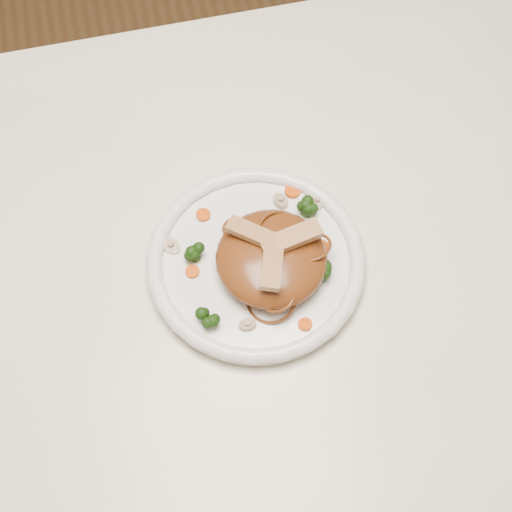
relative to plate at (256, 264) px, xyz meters
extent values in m
plane|color=brown|center=(-0.04, 0.04, -0.76)|extent=(4.00, 4.00, 0.00)
cube|color=white|center=(-0.04, 0.04, -0.03)|extent=(1.20, 0.80, 0.04)
cylinder|color=brown|center=(0.50, 0.38, -0.40)|extent=(0.06, 0.06, 0.71)
cylinder|color=white|center=(0.00, 0.00, 0.00)|extent=(0.35, 0.35, 0.02)
ellipsoid|color=brown|center=(0.02, -0.01, 0.03)|extent=(0.14, 0.14, 0.04)
cube|color=tan|center=(0.04, -0.01, 0.06)|extent=(0.08, 0.04, 0.01)
cube|color=tan|center=(0.00, 0.01, 0.06)|extent=(0.06, 0.06, 0.01)
cube|color=tan|center=(0.01, -0.03, 0.06)|extent=(0.05, 0.08, 0.01)
cylinder|color=#DA4608|center=(0.07, 0.09, 0.01)|extent=(0.03, 0.03, 0.00)
cylinder|color=#DA4608|center=(-0.08, 0.00, 0.01)|extent=(0.02, 0.02, 0.00)
cylinder|color=#DA4608|center=(0.09, 0.00, 0.01)|extent=(0.03, 0.03, 0.00)
cylinder|color=#DA4608|center=(-0.05, 0.08, 0.01)|extent=(0.02, 0.02, 0.00)
cylinder|color=#DA4608|center=(0.04, -0.10, 0.01)|extent=(0.02, 0.02, 0.00)
cylinder|color=#C2AC91|center=(-0.03, -0.08, 0.01)|extent=(0.02, 0.02, 0.01)
cylinder|color=#C2AC91|center=(0.10, 0.07, 0.01)|extent=(0.03, 0.03, 0.01)
cylinder|color=#C2AC91|center=(-0.10, 0.05, 0.01)|extent=(0.04, 0.04, 0.01)
cylinder|color=#C2AC91|center=(0.05, 0.08, 0.01)|extent=(0.03, 0.03, 0.01)
camera|label=1|loc=(-0.10, -0.40, 0.81)|focal=50.22mm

